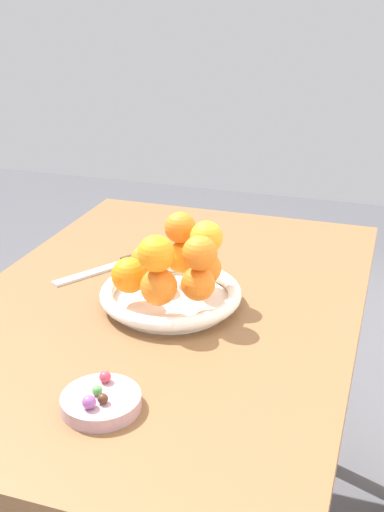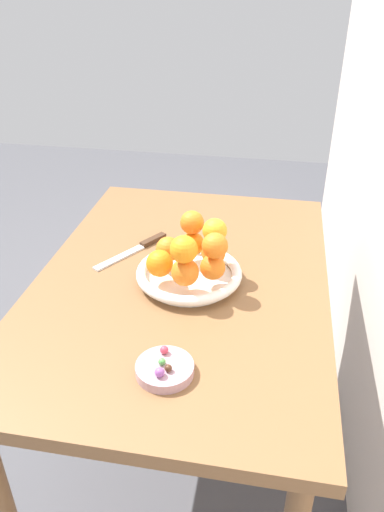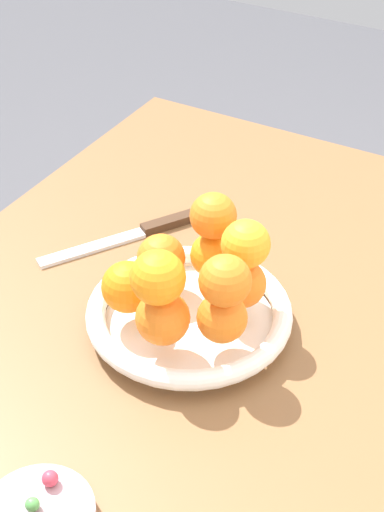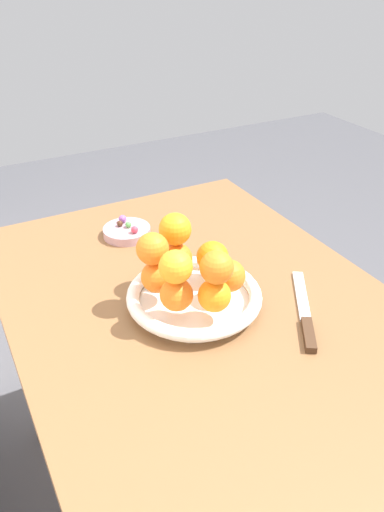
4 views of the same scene
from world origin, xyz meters
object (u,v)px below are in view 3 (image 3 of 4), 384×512
Objects in this scene: fruit_bowl at (189,315)px; orange_9 at (246,244)px; orange_6 at (213,216)px; candy_ball_2 at (50,479)px; orange_4 at (161,258)px; orange_5 at (127,287)px; orange_2 at (242,284)px; orange_8 at (158,277)px; orange_3 at (213,255)px; orange_7 at (225,281)px; orange_1 at (222,318)px; knife at (133,234)px; dining_table at (181,360)px; orange_0 at (163,318)px; candy_ball_3 at (32,504)px.

orange_9 is at bearing 123.59° from fruit_bowl.
orange_6 reaches higher than candy_ball_2.
orange_9 reaches higher than orange_4.
orange_5 reaches higher than fruit_bowl.
orange_8 reaches higher than orange_2.
orange_2 is (-0.04, 0.06, 0.05)m from fruit_bowl.
orange_5 is (0.12, -0.06, 0.00)m from orange_3.
orange_7 is at bearing 92.21° from orange_5.
orange_9 reaches higher than candy_ball_2.
orange_6 is at bearing -146.57° from orange_1.
candy_ball_2 is at bearing 0.57° from orange_8.
orange_4 is 0.29× the size of knife.
orange_4 reaches higher than knife.
candy_ball_2 is at bearing 11.08° from orange_4.
orange_1 is at bearing 94.14° from orange_5.
orange_8 reaches higher than dining_table.
orange_8 reaches higher than orange_3.
orange_3 reaches higher than dining_table.
orange_7 is 1.02× the size of orange_9.
orange_9 is (-0.07, -0.01, 0.06)m from orange_1.
orange_0 is 0.14m from orange_9.
orange_3 reaches higher than knife.
orange_7 is (-0.03, 0.07, 0.06)m from orange_0.
orange_7 is at bearing 120.44° from orange_8.
dining_table is at bearing -124.57° from fruit_bowl.
fruit_bowl is 4.10× the size of orange_8.
orange_8 reaches higher than candy_ball_2.
orange_8 is (0.09, 0.02, 0.23)m from dining_table.
candy_ball_2 is at bearing 1.27° from orange_3.
orange_1 reaches higher than dining_table.
orange_4 reaches higher than candy_ball_2.
orange_0 is 3.81× the size of candy_ball_2.
orange_5 reaches higher than orange_4.
orange_4 is at bearing -86.19° from orange_9.
orange_7 is 0.96× the size of orange_8.
orange_8 is 4.32× the size of candy_ball_3.
orange_6 reaches higher than knife.
orange_0 is 0.08m from orange_5.
orange_0 is (0.09, 0.03, 0.16)m from dining_table.
orange_1 is 0.28m from candy_ball_2.
knife is at bearing -148.31° from orange_5.
candy_ball_2 is (0.23, 0.00, -0.11)m from orange_8.
orange_6 reaches higher than orange_1.
orange_5 is at bearing -165.89° from candy_ball_3.
candy_ball_2 is (0.38, 0.01, -0.10)m from orange_6.
orange_7 is (0.04, 0.07, 0.11)m from fruit_bowl.
orange_1 is at bearing 167.33° from candy_ball_2.
orange_7 is (0.07, 0.13, 0.06)m from orange_4.
orange_6 reaches higher than orange_5.
orange_6 is at bearing -120.55° from orange_2.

